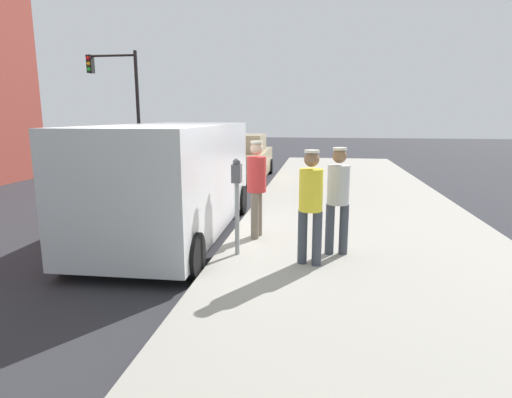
{
  "coord_description": "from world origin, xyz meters",
  "views": [
    {
      "loc": [
        2.61,
        -6.16,
        2.31
      ],
      "look_at": [
        1.65,
        0.09,
        1.05
      ],
      "focal_mm": 29.4,
      "sensor_mm": 36.0,
      "label": 1
    }
  ],
  "objects_px": {
    "pedestrian_in_gray": "(338,194)",
    "traffic_light_corner": "(120,89)",
    "parking_meter_near": "(237,190)",
    "pedestrian_in_yellow": "(311,200)",
    "pedestrian_in_red": "(257,183)",
    "parked_van": "(173,178)",
    "parked_sedan_ahead": "(242,159)"
  },
  "relations": [
    {
      "from": "pedestrian_in_gray",
      "to": "traffic_light_corner",
      "type": "xyz_separation_m",
      "value": [
        -9.52,
        12.21,
        2.4
      ]
    },
    {
      "from": "pedestrian_in_gray",
      "to": "parking_meter_near",
      "type": "bearing_deg",
      "value": -171.08
    },
    {
      "from": "parking_meter_near",
      "to": "pedestrian_in_gray",
      "type": "bearing_deg",
      "value": 8.92
    },
    {
      "from": "pedestrian_in_yellow",
      "to": "traffic_light_corner",
      "type": "height_order",
      "value": "traffic_light_corner"
    },
    {
      "from": "pedestrian_in_gray",
      "to": "pedestrian_in_yellow",
      "type": "bearing_deg",
      "value": -127.32
    },
    {
      "from": "pedestrian_in_yellow",
      "to": "pedestrian_in_red",
      "type": "height_order",
      "value": "pedestrian_in_red"
    },
    {
      "from": "parked_van",
      "to": "traffic_light_corner",
      "type": "bearing_deg",
      "value": 120.13
    },
    {
      "from": "pedestrian_in_gray",
      "to": "parked_sedan_ahead",
      "type": "xyz_separation_m",
      "value": [
        -3.12,
        8.59,
        -0.37
      ]
    },
    {
      "from": "parking_meter_near",
      "to": "parked_sedan_ahead",
      "type": "relative_size",
      "value": 0.34
    },
    {
      "from": "parking_meter_near",
      "to": "pedestrian_in_red",
      "type": "relative_size",
      "value": 0.88
    },
    {
      "from": "parking_meter_near",
      "to": "parked_sedan_ahead",
      "type": "distance_m",
      "value": 8.98
    },
    {
      "from": "pedestrian_in_yellow",
      "to": "parked_van",
      "type": "bearing_deg",
      "value": 148.77
    },
    {
      "from": "parked_sedan_ahead",
      "to": "parking_meter_near",
      "type": "bearing_deg",
      "value": -79.94
    },
    {
      "from": "parked_sedan_ahead",
      "to": "pedestrian_in_gray",
      "type": "bearing_deg",
      "value": -70.05
    },
    {
      "from": "pedestrian_in_red",
      "to": "pedestrian_in_yellow",
      "type": "bearing_deg",
      "value": -52.66
    },
    {
      "from": "parking_meter_near",
      "to": "pedestrian_in_red",
      "type": "bearing_deg",
      "value": 80.98
    },
    {
      "from": "pedestrian_in_yellow",
      "to": "traffic_light_corner",
      "type": "xyz_separation_m",
      "value": [
        -9.11,
        12.75,
        2.4
      ]
    },
    {
      "from": "pedestrian_in_gray",
      "to": "parked_van",
      "type": "relative_size",
      "value": 0.32
    },
    {
      "from": "pedestrian_in_red",
      "to": "parked_sedan_ahead",
      "type": "bearing_deg",
      "value": 102.42
    },
    {
      "from": "pedestrian_in_red",
      "to": "traffic_light_corner",
      "type": "relative_size",
      "value": 0.33
    },
    {
      "from": "pedestrian_in_yellow",
      "to": "traffic_light_corner",
      "type": "distance_m",
      "value": 15.85
    },
    {
      "from": "pedestrian_in_yellow",
      "to": "parked_sedan_ahead",
      "type": "bearing_deg",
      "value": 106.53
    },
    {
      "from": "parking_meter_near",
      "to": "parked_van",
      "type": "relative_size",
      "value": 0.29
    },
    {
      "from": "parking_meter_near",
      "to": "pedestrian_in_gray",
      "type": "height_order",
      "value": "pedestrian_in_gray"
    },
    {
      "from": "pedestrian_in_red",
      "to": "parked_sedan_ahead",
      "type": "xyz_separation_m",
      "value": [
        -1.73,
        7.84,
        -0.4
      ]
    },
    {
      "from": "parking_meter_near",
      "to": "parked_van",
      "type": "distance_m",
      "value": 1.99
    },
    {
      "from": "parked_van",
      "to": "traffic_light_corner",
      "type": "xyz_separation_m",
      "value": [
        -6.47,
        11.15,
        2.36
      ]
    },
    {
      "from": "pedestrian_in_red",
      "to": "parked_van",
      "type": "distance_m",
      "value": 1.69
    },
    {
      "from": "pedestrian_in_gray",
      "to": "pedestrian_in_yellow",
      "type": "relative_size",
      "value": 1.0
    },
    {
      "from": "parking_meter_near",
      "to": "pedestrian_in_gray",
      "type": "distance_m",
      "value": 1.57
    },
    {
      "from": "pedestrian_in_yellow",
      "to": "parked_van",
      "type": "height_order",
      "value": "parked_van"
    },
    {
      "from": "pedestrian_in_red",
      "to": "traffic_light_corner",
      "type": "distance_m",
      "value": 14.25
    }
  ]
}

